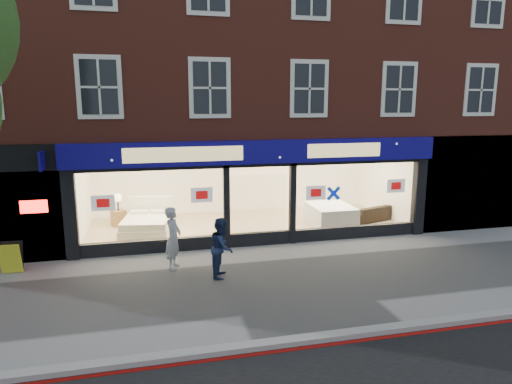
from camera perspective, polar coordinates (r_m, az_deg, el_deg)
name	(u,v)px	position (r m, az deg, el deg)	size (l,w,h in m)	color
ground	(290,281)	(11.66, 4.22, -11.05)	(120.00, 120.00, 0.00)	gray
kerb_line	(341,343)	(9.04, 10.53, -18.10)	(60.00, 0.10, 0.01)	#8C0A07
kerb_stone	(336,335)	(9.18, 10.01, -17.24)	(60.00, 0.25, 0.12)	gray
showroom_floor	(245,225)	(16.46, -1.37, -4.18)	(11.00, 4.50, 0.10)	tan
building	(234,39)	(17.67, -2.75, 18.52)	(19.00, 8.26, 10.30)	brown
display_bed	(147,224)	(15.70, -13.43, -3.90)	(1.89, 2.17, 1.08)	beige
bedside_table	(119,218)	(16.91, -16.78, -3.11)	(0.45, 0.45, 0.55)	brown
mattress_stack	(331,215)	(16.50, 9.32, -2.85)	(1.43, 1.80, 0.70)	silver
sofa	(370,213)	(17.39, 14.05, -2.56)	(1.92, 0.75, 0.56)	black
a_board	(11,258)	(13.62, -28.26, -7.25)	(0.54, 0.35, 0.82)	yellow
pedestrian_grey	(173,238)	(12.41, -10.30, -5.69)	(0.61, 0.40, 1.69)	#A4A7AC
pedestrian_blue	(222,247)	(11.72, -4.28, -6.92)	(0.75, 0.58, 1.54)	#192446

